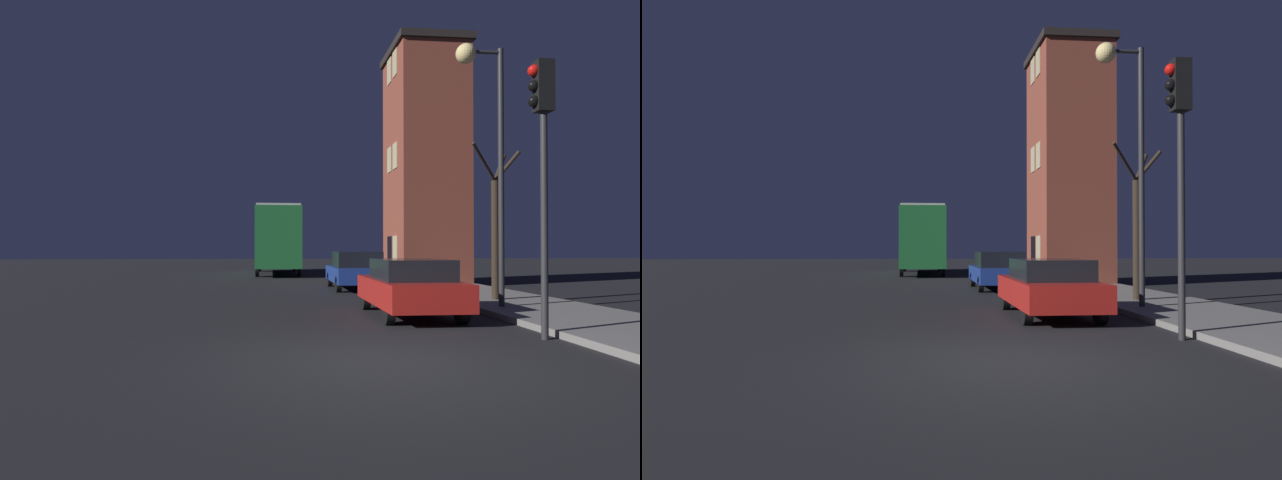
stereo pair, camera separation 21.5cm
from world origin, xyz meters
The scene contains 8 objects.
ground_plane centered at (0.00, 0.00, 0.00)m, with size 120.00×120.00×0.00m, color black.
brick_building centered at (5.10, 14.27, 5.26)m, with size 3.13×3.92×10.22m.
streetlamp centered at (3.68, 4.96, 4.92)m, with size 1.22×0.50×6.55m.
traffic_light centered at (3.14, 1.30, 3.47)m, with size 0.43×0.24×4.88m.
bare_tree centered at (4.72, 6.54, 2.20)m, with size 1.64×1.50×4.26m.
bus centered at (-1.23, 23.00, 2.29)m, with size 2.45×9.09×3.87m.
car_near_lane centered at (1.62, 4.39, 0.70)m, with size 1.75×3.91×1.33m.
car_mid_lane centered at (1.62, 11.84, 0.74)m, with size 1.86×4.06×1.43m.
Camera 2 is at (-1.35, -6.99, 1.61)m, focal length 28.00 mm.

